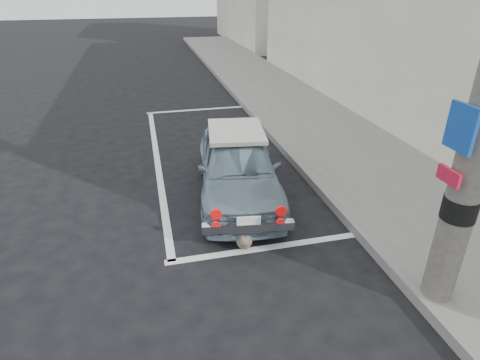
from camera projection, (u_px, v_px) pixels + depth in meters
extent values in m
plane|color=black|center=(229.00, 233.00, 6.07)|extent=(80.00, 80.00, 0.00)
cube|color=slate|center=(357.00, 158.00, 8.45)|extent=(2.80, 40.00, 0.15)
cube|color=black|center=(378.00, 72.00, 9.90)|extent=(0.10, 16.00, 2.40)
cube|color=silver|center=(270.00, 247.00, 5.73)|extent=(3.00, 0.12, 0.01)
cube|color=silver|center=(199.00, 110.00, 11.82)|extent=(3.00, 0.12, 0.01)
cube|color=silver|center=(157.00, 161.00, 8.48)|extent=(0.12, 7.00, 0.01)
cylinder|color=black|center=(460.00, 208.00, 4.18)|extent=(0.36, 0.36, 0.25)
cube|color=#1443A4|center=(461.00, 128.00, 3.73)|extent=(0.04, 0.35, 0.45)
cube|color=#B61631|center=(449.00, 176.00, 3.95)|extent=(0.04, 0.30, 0.15)
cube|color=white|center=(448.00, 176.00, 3.95)|extent=(0.02, 0.16, 0.08)
imported|color=gray|center=(238.00, 166.00, 6.90)|extent=(1.81, 3.50, 1.14)
cube|color=silver|center=(236.00, 132.00, 6.97)|extent=(1.11, 1.39, 0.07)
cube|color=silver|center=(248.00, 226.00, 5.54)|extent=(1.28, 0.30, 0.12)
cube|color=white|center=(249.00, 222.00, 5.45)|extent=(0.33, 0.07, 0.17)
cylinder|color=red|center=(216.00, 214.00, 5.37)|extent=(0.15, 0.06, 0.15)
cylinder|color=red|center=(281.00, 211.00, 5.44)|extent=(0.15, 0.06, 0.15)
cylinder|color=red|center=(216.00, 226.00, 5.45)|extent=(0.12, 0.06, 0.12)
cylinder|color=red|center=(281.00, 222.00, 5.52)|extent=(0.12, 0.06, 0.12)
ellipsoid|color=brown|center=(244.00, 239.00, 5.72)|extent=(0.31, 0.41, 0.23)
sphere|color=brown|center=(245.00, 241.00, 5.54)|extent=(0.15, 0.15, 0.15)
cone|color=brown|center=(242.00, 237.00, 5.50)|extent=(0.05, 0.05, 0.06)
cone|color=brown|center=(248.00, 236.00, 5.51)|extent=(0.05, 0.05, 0.06)
cylinder|color=brown|center=(247.00, 235.00, 5.93)|extent=(0.09, 0.25, 0.03)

